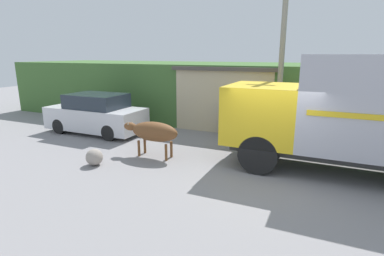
{
  "coord_description": "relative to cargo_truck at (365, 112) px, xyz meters",
  "views": [
    {
      "loc": [
        1.28,
        -8.38,
        3.44
      ],
      "look_at": [
        -2.73,
        0.49,
        1.02
      ],
      "focal_mm": 28.0,
      "sensor_mm": 36.0,
      "label": 1
    }
  ],
  "objects": [
    {
      "name": "utility_pole",
      "position": [
        -2.71,
        2.62,
        1.63
      ],
      "size": [
        0.9,
        0.2,
        6.77
      ],
      "color": "gray",
      "rests_on": "ground_plane"
    },
    {
      "name": "brown_cow",
      "position": [
        -6.25,
        -0.96,
        -1.0
      ],
      "size": [
        2.09,
        0.67,
        1.22
      ],
      "rotation": [
        0.0,
        0.0,
        0.08
      ],
      "color": "brown",
      "rests_on": "ground_plane"
    },
    {
      "name": "parked_suv",
      "position": [
        -10.25,
        0.75,
        -1.05
      ],
      "size": [
        4.42,
        1.84,
        1.74
      ],
      "rotation": [
        0.0,
        0.0,
        -0.03
      ],
      "color": "silver",
      "rests_on": "ground_plane"
    },
    {
      "name": "pedestrian_on_hill",
      "position": [
        -4.95,
        2.71,
        -1.03
      ],
      "size": [
        0.46,
        0.46,
        1.58
      ],
      "rotation": [
        0.0,
        0.0,
        2.83
      ],
      "color": "#38332D",
      "rests_on": "ground_plane"
    },
    {
      "name": "building_backdrop",
      "position": [
        -5.17,
        4.16,
        -0.42
      ],
      "size": [
        4.7,
        2.7,
        2.9
      ],
      "color": "#C6B793",
      "rests_on": "ground_plane"
    },
    {
      "name": "roadside_rock",
      "position": [
        -7.53,
        -2.45,
        -1.62
      ],
      "size": [
        0.53,
        0.53,
        0.53
      ],
      "color": "gray",
      "rests_on": "ground_plane"
    },
    {
      "name": "cargo_truck",
      "position": [
        0.0,
        0.0,
        0.0
      ],
      "size": [
        7.24,
        2.37,
        3.43
      ],
      "rotation": [
        0.0,
        0.0,
        -0.06
      ],
      "color": "#2D2D2D",
      "rests_on": "ground_plane"
    },
    {
      "name": "hillside_embankment",
      "position": [
        -2.3,
        5.93,
        -0.4
      ],
      "size": [
        32.0,
        5.89,
        2.96
      ],
      "color": "#426B33",
      "rests_on": "ground_plane"
    },
    {
      "name": "ground_plane",
      "position": [
        -2.3,
        -0.95,
        -1.88
      ],
      "size": [
        60.0,
        60.0,
        0.0
      ],
      "primitive_type": "plane",
      "color": "gray"
    }
  ]
}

